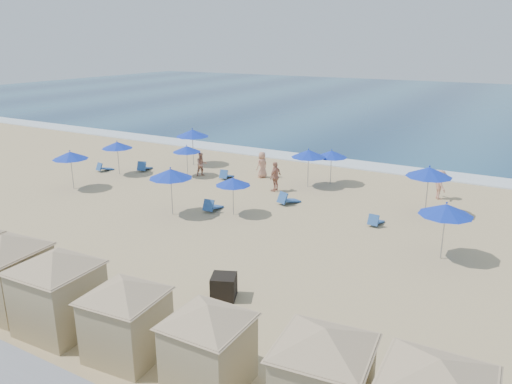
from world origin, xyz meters
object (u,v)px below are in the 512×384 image
at_px(cabana_1, 6,263).
at_px(beachgoer_1, 275,176).
at_px(umbrella_4, 171,174).
at_px(cabana_3, 125,309).
at_px(umbrella_5, 309,154).
at_px(beachgoer_0, 202,164).
at_px(cabana_4, 208,335).
at_px(cabana_2, 57,281).
at_px(beachgoer_2, 440,185).
at_px(cabana_5, 324,364).
at_px(beachgoer_3, 262,165).
at_px(umbrella_3, 187,149).
at_px(umbrella_8, 429,172).
at_px(umbrella_1, 192,133).
at_px(trash_bin, 224,287).
at_px(umbrella_7, 332,154).
at_px(umbrella_2, 70,155).
at_px(umbrella_0, 117,145).
at_px(umbrella_6, 233,182).
at_px(umbrella_9, 446,210).

relative_size(cabana_1, beachgoer_1, 2.60).
bearing_deg(umbrella_4, cabana_3, -56.71).
bearing_deg(umbrella_5, beachgoer_0, -170.32).
relative_size(cabana_4, beachgoer_0, 2.63).
xyz_separation_m(cabana_2, beachgoer_2, (7.60, 19.83, -0.82)).
bearing_deg(cabana_5, cabana_2, -177.29).
height_order(cabana_5, beachgoer_3, cabana_5).
bearing_deg(beachgoer_0, umbrella_4, -121.13).
bearing_deg(beachgoer_0, umbrella_3, 158.18).
bearing_deg(beachgoer_0, cabana_5, -102.64).
distance_m(cabana_1, cabana_5, 11.10).
height_order(umbrella_4, umbrella_8, umbrella_8).
xyz_separation_m(umbrella_3, beachgoer_3, (4.43, 2.21, -0.98)).
xyz_separation_m(cabana_4, beachgoer_0, (-12.57, 16.95, -0.70)).
height_order(cabana_5, umbrella_1, cabana_5).
distance_m(umbrella_1, umbrella_4, 10.70).
bearing_deg(trash_bin, umbrella_7, 74.53).
relative_size(umbrella_1, umbrella_2, 1.12).
bearing_deg(beachgoer_2, beachgoer_1, 76.61).
bearing_deg(cabana_4, umbrella_5, 106.62).
xyz_separation_m(umbrella_1, beachgoer_2, (17.00, 0.51, -1.48)).
distance_m(umbrella_0, umbrella_1, 5.40).
height_order(cabana_1, umbrella_1, cabana_1).
xyz_separation_m(cabana_2, umbrella_7, (1.10, 19.56, 0.27)).
relative_size(cabana_2, cabana_3, 1.11).
bearing_deg(umbrella_3, trash_bin, -48.08).
xyz_separation_m(trash_bin, umbrella_8, (4.21, 12.48, 1.87)).
height_order(umbrella_0, umbrella_6, umbrella_0).
bearing_deg(umbrella_4, beachgoer_1, 67.20).
bearing_deg(umbrella_7, beachgoer_2, 2.33).
height_order(cabana_2, umbrella_0, cabana_2).
height_order(umbrella_0, beachgoer_3, umbrella_0).
relative_size(umbrella_6, beachgoer_3, 1.20).
relative_size(umbrella_2, beachgoer_3, 1.40).
relative_size(cabana_1, cabana_5, 1.06).
bearing_deg(umbrella_3, umbrella_5, 12.39).
distance_m(umbrella_5, umbrella_6, 6.76).
distance_m(cabana_5, umbrella_9, 11.08).
distance_m(cabana_4, umbrella_6, 13.29).
bearing_deg(umbrella_1, umbrella_2, -107.37).
relative_size(umbrella_8, beachgoer_0, 1.69).
relative_size(umbrella_0, umbrella_2, 0.97).
bearing_deg(umbrella_3, umbrella_8, 0.31).
bearing_deg(cabana_3, cabana_5, 3.38).
bearing_deg(beachgoer_1, cabana_3, 18.14).
height_order(cabana_5, umbrella_5, cabana_5).
bearing_deg(umbrella_7, umbrella_0, -159.59).
relative_size(umbrella_2, umbrella_5, 0.99).
xyz_separation_m(cabana_5, umbrella_7, (-7.50, 19.16, 0.34)).
distance_m(cabana_2, umbrella_1, 21.49).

